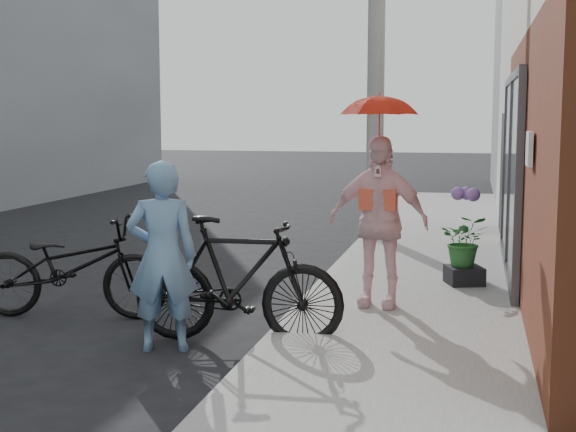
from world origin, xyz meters
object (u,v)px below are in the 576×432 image
(utility_pole, at_px, (376,28))
(bike_left, at_px, (72,267))
(officer, at_px, (162,256))
(bike_right, at_px, (238,280))
(kimono_woman, at_px, (378,221))
(planter, at_px, (464,275))

(utility_pole, relative_size, bike_left, 3.41)
(utility_pole, height_order, officer, utility_pole)
(bike_right, relative_size, kimono_woman, 1.11)
(bike_right, relative_size, planter, 4.93)
(officer, distance_m, kimono_woman, 2.40)
(bike_left, xyz_separation_m, bike_right, (1.96, -0.51, 0.06))
(bike_right, xyz_separation_m, kimono_woman, (1.14, 1.28, 0.42))
(bike_right, height_order, planter, bike_right)
(officer, xyz_separation_m, kimono_woman, (1.73, 1.65, 0.16))
(utility_pole, distance_m, planter, 5.03)
(officer, bearing_deg, bike_left, -51.44)
(utility_pole, distance_m, kimono_woman, 5.47)
(bike_right, xyz_separation_m, planter, (2.02, 2.59, -0.37))
(bike_left, height_order, bike_right, bike_right)
(officer, height_order, bike_left, officer)
(bike_left, relative_size, bike_right, 1.04)
(bike_left, distance_m, planter, 4.51)
(kimono_woman, xyz_separation_m, planter, (0.88, 1.32, -0.79))
(bike_right, bearing_deg, utility_pole, -8.52)
(bike_left, distance_m, bike_right, 2.03)
(bike_left, bearing_deg, utility_pole, -32.42)
(bike_right, bearing_deg, planter, -41.69)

